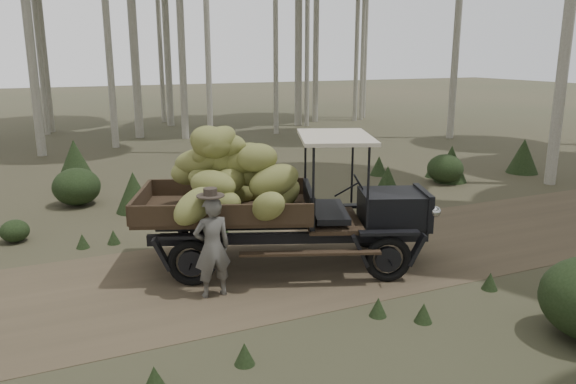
{
  "coord_description": "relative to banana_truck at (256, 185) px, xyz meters",
  "views": [
    {
      "loc": [
        -3.04,
        -8.93,
        3.89
      ],
      "look_at": [
        1.03,
        0.06,
        1.41
      ],
      "focal_mm": 35.0,
      "sensor_mm": 36.0,
      "label": 1
    }
  ],
  "objects": [
    {
      "name": "ground",
      "position": [
        -0.49,
        -0.25,
        -1.55
      ],
      "size": [
        120.0,
        120.0,
        0.0
      ],
      "primitive_type": "plane",
      "color": "#473D2B",
      "rests_on": "ground"
    },
    {
      "name": "dirt_track",
      "position": [
        -0.49,
        -0.25,
        -1.54
      ],
      "size": [
        70.0,
        4.0,
        0.01
      ],
      "primitive_type": "cube",
      "color": "brown",
      "rests_on": "ground"
    },
    {
      "name": "banana_truck",
      "position": [
        0.0,
        0.0,
        0.0
      ],
      "size": [
        5.55,
        3.55,
        2.75
      ],
      "rotation": [
        0.0,
        0.0,
        -0.37
      ],
      "color": "black",
      "rests_on": "ground"
    },
    {
      "name": "farmer",
      "position": [
        -1.13,
        -0.93,
        -0.69
      ],
      "size": [
        0.62,
        0.45,
        1.82
      ],
      "rotation": [
        0.0,
        0.0,
        3.16
      ],
      "color": "#54514C",
      "rests_on": "ground"
    },
    {
      "name": "undergrowth",
      "position": [
        -1.16,
        -0.74,
        -1.01
      ],
      "size": [
        22.71,
        23.37,
        1.38
      ],
      "color": "#233319",
      "rests_on": "ground"
    }
  ]
}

